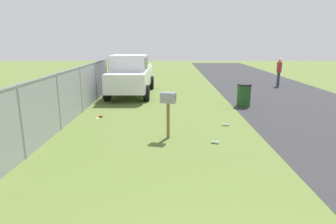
# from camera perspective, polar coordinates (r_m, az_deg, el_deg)

# --- Properties ---
(mailbox) EXTENTS (0.31, 0.48, 1.37)m
(mailbox) POSITION_cam_1_polar(r_m,az_deg,el_deg) (8.27, 0.03, 2.04)
(mailbox) COLOR brown
(mailbox) RESTS_ON ground
(pickup_truck) EXTENTS (5.31, 2.13, 2.09)m
(pickup_truck) POSITION_cam_1_polar(r_m,az_deg,el_deg) (15.27, -7.35, 7.46)
(pickup_truck) COLOR silver
(pickup_truck) RESTS_ON ground
(trash_bin) EXTENTS (0.61, 0.61, 0.98)m
(trash_bin) POSITION_cam_1_polar(r_m,az_deg,el_deg) (13.00, 14.72, 3.28)
(trash_bin) COLOR #1E4C1E
(trash_bin) RESTS_ON ground
(pedestrian) EXTENTS (0.43, 0.39, 1.73)m
(pedestrian) POSITION_cam_1_polar(r_m,az_deg,el_deg) (19.42, 21.05, 7.73)
(pedestrian) COLOR #2D3351
(pedestrian) RESTS_ON ground
(fence_section) EXTENTS (14.14, 0.07, 1.83)m
(fence_section) POSITION_cam_1_polar(r_m,az_deg,el_deg) (9.71, -20.77, 2.29)
(fence_section) COLOR #9EA3A8
(fence_section) RESTS_ON ground
(litter_can_by_mailbox) EXTENTS (0.11, 0.14, 0.07)m
(litter_can_by_mailbox) POSITION_cam_1_polar(r_m,az_deg,el_deg) (11.06, -13.12, -0.88)
(litter_can_by_mailbox) COLOR red
(litter_can_by_mailbox) RESTS_ON ground
(litter_wrapper_far_scatter) EXTENTS (0.14, 0.15, 0.01)m
(litter_wrapper_far_scatter) POSITION_cam_1_polar(r_m,az_deg,el_deg) (10.98, -13.71, -1.17)
(litter_wrapper_far_scatter) COLOR silver
(litter_wrapper_far_scatter) RESTS_ON ground
(litter_bottle_midfield_a) EXTENTS (0.15, 0.23, 0.07)m
(litter_bottle_midfield_a) POSITION_cam_1_polar(r_m,az_deg,el_deg) (8.19, 9.26, -5.92)
(litter_bottle_midfield_a) COLOR #B2D8BF
(litter_bottle_midfield_a) RESTS_ON ground
(litter_bottle_near_hydrant) EXTENTS (0.11, 0.23, 0.07)m
(litter_bottle_near_hydrant) POSITION_cam_1_polar(r_m,az_deg,el_deg) (9.91, 11.33, -2.49)
(litter_bottle_near_hydrant) COLOR #B2D8BF
(litter_bottle_near_hydrant) RESTS_ON ground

